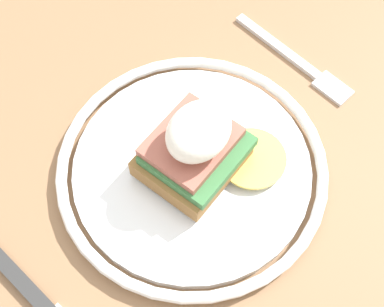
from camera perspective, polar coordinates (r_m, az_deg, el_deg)
The scene contains 4 objects.
dining_table at distance 0.58m, azimuth -0.09°, elevation -10.05°, with size 0.97×0.83×0.78m.
plate at distance 0.47m, azimuth 0.00°, elevation -1.55°, with size 0.24×0.24×0.02m.
sandwich at distance 0.44m, azimuth 0.54°, elevation 0.66°, with size 0.11×0.10×0.07m.
fork at distance 0.55m, azimuth 11.17°, elevation 9.63°, with size 0.04×0.14×0.00m.
Camera 1 is at (0.14, 0.11, 1.21)m, focal length 50.00 mm.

